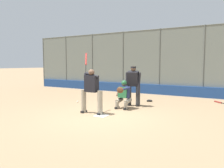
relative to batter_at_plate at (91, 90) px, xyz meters
The scene contains 11 objects.
ground_plane 1.03m from the batter_at_plate, 168.54° to the left, with size 160.00×160.00×0.00m, color #9E7F5B.
home_plate_marker 1.03m from the batter_at_plate, 168.54° to the left, with size 0.43×0.43×0.01m, color white.
backstop_fence 6.45m from the batter_at_plate, 94.49° to the right, with size 19.83×0.08×3.94m.
padding_wall 6.27m from the batter_at_plate, 94.56° to the right, with size 19.36×0.18×0.59m, color navy.
bleachers_beyond 8.84m from the batter_at_plate, 91.07° to the right, with size 13.83×2.50×1.48m.
batter_at_plate is the anchor object (origin of this frame).
catcher_behind_plate 1.56m from the batter_at_plate, 112.34° to the right, with size 0.61×0.71×1.17m.
umpire_home 2.25m from the batter_at_plate, 108.11° to the right, with size 0.71×0.47×1.74m.
spare_bat_by_padding 6.29m from the batter_at_plate, 128.80° to the right, with size 0.60×0.64×0.07m.
fielding_glove_on_dirt 3.76m from the batter_at_plate, 104.75° to the right, with size 0.28×0.21×0.10m.
baseball_loose 2.68m from the batter_at_plate, 39.00° to the right, with size 0.07×0.07×0.07m, color white.
Camera 1 is at (-4.17, 6.39, 1.84)m, focal length 35.00 mm.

